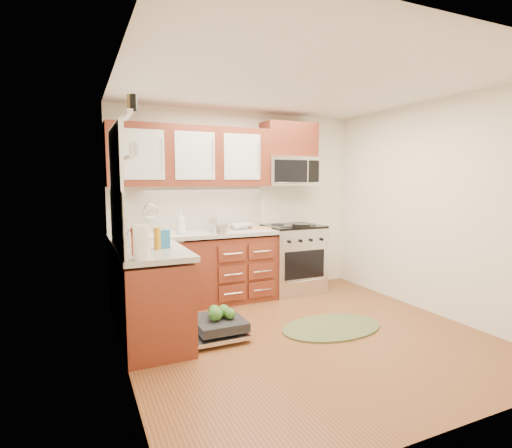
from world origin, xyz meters
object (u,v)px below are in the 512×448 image
microwave (290,171)px  skillet (301,225)px  bowl_a (241,226)px  upper_cabinets (191,156)px  bowl_b (220,228)px  paper_towel_roll (141,242)px  stock_pot (220,229)px  dishwasher (215,328)px  rug (332,327)px  sink (154,245)px  cutting_board (260,228)px  range (293,258)px  cup (237,226)px

microwave → skillet: 0.82m
bowl_a → upper_cabinets: bearing=178.5°
bowl_b → paper_towel_roll: bearing=-129.7°
skillet → stock_pot: size_ratio=1.26×
bowl_b → dishwasher: bearing=-111.9°
microwave → rug: 2.30m
sink → cutting_board: bearing=1.0°
range → skillet: skillet is taller
sink → cutting_board: cutting_board is taller
upper_cabinets → bowl_a: bearing=-1.5°
rug → sink: bearing=139.0°
upper_cabinets → skillet: 1.70m
dishwasher → rug: 1.26m
sink → bowl_b: 0.85m
cup → microwave: bearing=4.6°
sink → skillet: size_ratio=2.55×
upper_cabinets → bowl_b: size_ratio=7.68×
paper_towel_roll → upper_cabinets: bearing=61.3°
upper_cabinets → stock_pot: bearing=-54.7°
stock_pot → paper_towel_roll: 1.68m
sink → cup: (1.10, 0.06, 0.17)m
dishwasher → rug: dishwasher is taller
microwave → skillet: size_ratio=3.12×
rug → skillet: skillet is taller
cutting_board → bowl_b: bowl_b is taller
sink → rug: 2.28m
range → skillet: (-0.02, -0.25, 0.50)m
cup → sink: bearing=-176.7°
upper_cabinets → cup: upper_cabinets is taller
microwave → rug: (-0.32, -1.53, -1.69)m
skillet → paper_towel_roll: (-2.26, -1.20, 0.10)m
stock_pot → bowl_a: 0.54m
sink → bowl_b: bowl_b is taller
rug → bowl_b: bearing=119.4°
paper_towel_roll → bowl_a: bearing=45.5°
range → sink: (-1.93, -0.01, 0.33)m
bowl_a → cup: bearing=-143.0°
range → stock_pot: stock_pot is taller
rug → stock_pot: 1.76m
rug → paper_towel_roll: 2.23m
rug → bowl_a: bowl_a is taller
skillet → paper_towel_roll: 2.56m
sink → bowl_b: (0.83, -0.02, 0.17)m
rug → microwave: bearing=78.2°
sink → dishwasher: (0.39, -1.12, -0.70)m
range → stock_pot: bearing=-169.7°
upper_cabinets → dishwasher: size_ratio=2.93×
range → bowl_b: 1.20m
cutting_board → bowl_a: (-0.23, 0.11, 0.02)m
cutting_board → bowl_a: size_ratio=0.98×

